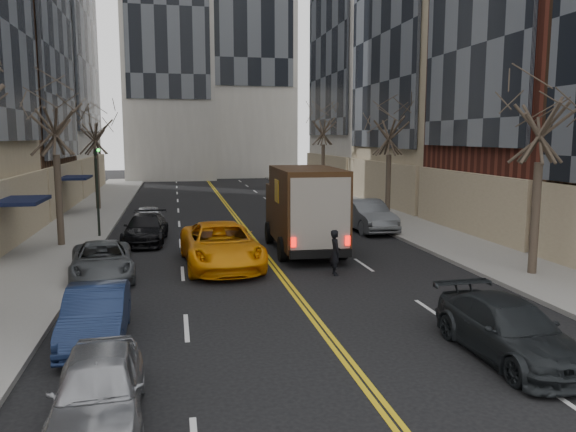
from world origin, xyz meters
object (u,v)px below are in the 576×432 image
(observer_sedan, at_px, (509,330))
(pedestrian, at_px, (335,252))
(ups_truck, at_px, (304,210))
(taxi, at_px, (221,245))

(observer_sedan, xyz_separation_m, pedestrian, (-1.72, 8.20, 0.18))
(ups_truck, relative_size, observer_sedan, 1.50)
(ups_truck, xyz_separation_m, taxi, (-3.80, -2.14, -1.02))
(observer_sedan, bearing_deg, ups_truck, 97.54)
(observer_sedan, height_order, pedestrian, pedestrian)
(ups_truck, distance_m, pedestrian, 4.41)
(ups_truck, height_order, taxi, ups_truck)
(observer_sedan, distance_m, taxi, 11.81)
(observer_sedan, height_order, taxi, taxi)
(ups_truck, xyz_separation_m, pedestrian, (0.16, -4.29, -1.03))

